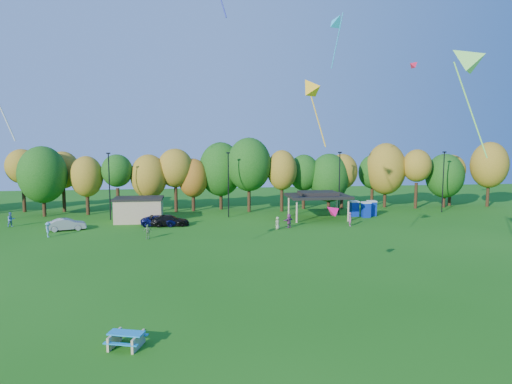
{
  "coord_description": "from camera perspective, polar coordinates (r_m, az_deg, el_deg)",
  "views": [
    {
      "loc": [
        -2.89,
        -23.0,
        10.68
      ],
      "look_at": [
        1.15,
        6.0,
        7.37
      ],
      "focal_mm": 32.0,
      "sensor_mm": 36.0,
      "label": 1
    }
  ],
  "objects": [
    {
      "name": "tree_line",
      "position": [
        68.71,
        -6.36,
        2.43
      ],
      "size": [
        93.57,
        10.55,
        11.15
      ],
      "color": "black",
      "rests_on": "ground"
    },
    {
      "name": "kite_10",
      "position": [
        56.41,
        10.11,
        20.36
      ],
      "size": [
        2.22,
        4.06,
        6.65
      ],
      "color": "#28C6FF"
    },
    {
      "name": "kite_4",
      "position": [
        35.61,
        6.71,
        12.95
      ],
      "size": [
        2.78,
        3.14,
        5.61
      ],
      "color": "yellow"
    },
    {
      "name": "far_person_3",
      "position": [
        58.47,
        11.69,
        -3.34
      ],
      "size": [
        0.52,
        0.7,
        1.77
      ],
      "primitive_type": "imported",
      "rotation": [
        0.0,
        0.0,
        1.41
      ],
      "color": "#A34D84",
      "rests_on": "ground"
    },
    {
      "name": "lamp_posts",
      "position": [
        63.46,
        -3.48,
        1.21
      ],
      "size": [
        64.5,
        0.25,
        9.09
      ],
      "color": "black",
      "rests_on": "ground"
    },
    {
      "name": "car_b",
      "position": [
        59.05,
        -22.6,
        -3.76
      ],
      "size": [
        4.65,
        2.69,
        1.45
      ],
      "primitive_type": "imported",
      "rotation": [
        0.0,
        0.0,
        1.85
      ],
      "color": "#9C9CA1",
      "rests_on": "ground"
    },
    {
      "name": "car_d",
      "position": [
        58.33,
        -10.73,
        -3.52
      ],
      "size": [
        4.84,
        2.04,
        1.4
      ],
      "primitive_type": "imported",
      "rotation": [
        0.0,
        0.0,
        1.59
      ],
      "color": "black",
      "rests_on": "ground"
    },
    {
      "name": "utility_building",
      "position": [
        62.08,
        -14.43,
        -2.13
      ],
      "size": [
        6.3,
        4.3,
        3.25
      ],
      "color": "tan",
      "rests_on": "ground"
    },
    {
      "name": "ground",
      "position": [
        25.53,
        -0.73,
        -18.29
      ],
      "size": [
        160.0,
        160.0,
        0.0
      ],
      "primitive_type": "plane",
      "color": "#19600F",
      "rests_on": "ground"
    },
    {
      "name": "kite_5",
      "position": [
        33.25,
        24.49,
        14.94
      ],
      "size": [
        4.16,
        3.84,
        7.77
      ],
      "color": "#82F054"
    },
    {
      "name": "far_person_0",
      "position": [
        64.36,
        -28.31,
        -3.05
      ],
      "size": [
        1.14,
        1.11,
        1.84
      ],
      "primitive_type": "imported",
      "rotation": [
        0.0,
        0.0,
        0.7
      ],
      "color": "#517AB3",
      "rests_on": "ground"
    },
    {
      "name": "kite_8",
      "position": [
        33.59,
        9.36,
        -2.25
      ],
      "size": [
        1.28,
        1.02,
        1.22
      ],
      "color": "#F70D67"
    },
    {
      "name": "car_a",
      "position": [
        60.18,
        -22.97,
        -3.68
      ],
      "size": [
        3.83,
        1.69,
        1.28
      ],
      "primitive_type": "imported",
      "rotation": [
        0.0,
        0.0,
        1.62
      ],
      "color": "silver",
      "rests_on": "ground"
    },
    {
      "name": "porta_potties",
      "position": [
        66.25,
        13.34,
        -2.05
      ],
      "size": [
        3.75,
        2.27,
        2.18
      ],
      "color": "#0C2A9C",
      "rests_on": "ground"
    },
    {
      "name": "car_c",
      "position": [
        58.67,
        -11.85,
        -3.53
      ],
      "size": [
        4.98,
        2.7,
        1.33
      ],
      "primitive_type": "imported",
      "rotation": [
        0.0,
        0.0,
        1.46
      ],
      "color": "#0C114C",
      "rests_on": "ground"
    },
    {
      "name": "far_person_1",
      "position": [
        55.75,
        -24.55,
        -4.31
      ],
      "size": [
        0.84,
        1.19,
        1.68
      ],
      "primitive_type": "imported",
      "rotation": [
        0.0,
        0.0,
        1.78
      ],
      "color": "#5191B2",
      "rests_on": "ground"
    },
    {
      "name": "kite_6",
      "position": [
        55.52,
        19.23,
        14.85
      ],
      "size": [
        1.31,
        1.04,
        1.23
      ],
      "color": "red"
    },
    {
      "name": "picnic_table",
      "position": [
        25.74,
        -15.91,
        -17.21
      ],
      "size": [
        2.21,
        2.01,
        0.79
      ],
      "rotation": [
        0.0,
        0.0,
        -0.32
      ],
      "color": "tan",
      "rests_on": "ground"
    },
    {
      "name": "far_person_5",
      "position": [
        55.25,
        2.71,
        -3.9
      ],
      "size": [
        0.87,
        0.88,
        1.54
      ],
      "primitive_type": "imported",
      "rotation": [
        0.0,
        0.0,
        3.95
      ],
      "color": "#939E6C",
      "rests_on": "ground"
    },
    {
      "name": "far_person_4",
      "position": [
        56.32,
        4.13,
        -3.6
      ],
      "size": [
        1.58,
        1.42,
        1.74
      ],
      "primitive_type": "imported",
      "rotation": [
        0.0,
        0.0,
        3.82
      ],
      "color": "#9C4185",
      "rests_on": "ground"
    },
    {
      "name": "pavilion",
      "position": [
        62.78,
        7.74,
        -0.43
      ],
      "size": [
        8.2,
        6.2,
        3.77
      ],
      "color": "tan",
      "rests_on": "ground"
    },
    {
      "name": "far_person_2",
      "position": [
        51.31,
        -13.41,
        -4.84
      ],
      "size": [
        0.96,
        0.45,
        1.6
      ],
      "primitive_type": "imported",
      "rotation": [
        0.0,
        0.0,
        6.22
      ],
      "color": "#5E8A54",
      "rests_on": "ground"
    }
  ]
}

